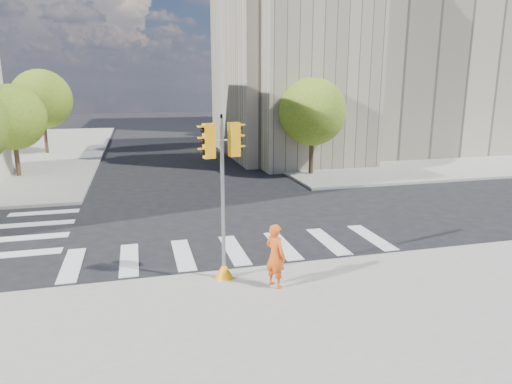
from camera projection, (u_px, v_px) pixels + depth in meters
ground at (226, 233)px, 18.09m from camera, size 160.00×160.00×0.00m
sidewalk_far_right at (367, 140)px, 47.48m from camera, size 28.00×40.00×0.15m
civic_building at (363, 65)px, 38.26m from camera, size 26.00×16.00×19.39m
office_tower at (328, 11)px, 59.59m from camera, size 20.00×18.00×30.00m
tree_lw_mid at (12, 117)px, 27.80m from camera, size 4.00×4.00×5.77m
tree_lw_far at (42, 99)px, 37.03m from camera, size 4.80×4.80×6.95m
tree_re_near at (312, 112)px, 28.42m from camera, size 4.20×4.20×6.16m
tree_re_mid at (261, 100)px, 39.64m from camera, size 4.60×4.60×6.66m
tree_re_far at (233, 101)px, 51.05m from camera, size 4.00×4.00×5.88m
lamp_near at (298, 101)px, 32.18m from camera, size 0.35×0.18×8.11m
lamp_far at (250, 96)px, 45.36m from camera, size 0.35×0.18×8.11m
traffic_signal at (223, 212)px, 13.02m from camera, size 1.08×0.56×4.79m
photographer at (275, 256)px, 12.73m from camera, size 0.72×0.80×1.84m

